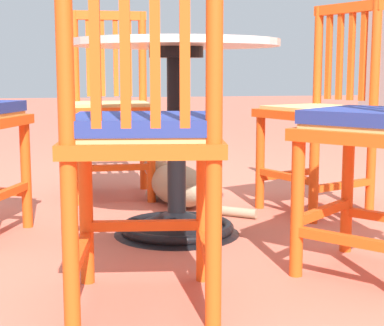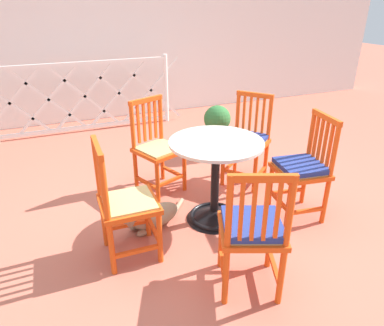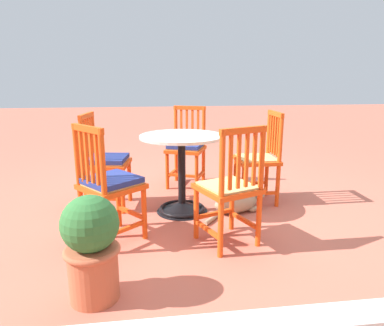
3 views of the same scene
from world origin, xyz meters
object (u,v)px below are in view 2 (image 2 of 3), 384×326
Objects in this scene: orange_chair_near_fence at (247,141)px; terracotta_planter at (217,129)px; cafe_table at (215,190)px; orange_chair_facing_out at (303,169)px; tabby_cat at (152,217)px; orange_chair_by_planter at (252,230)px; orange_chair_at_corner at (125,204)px; orange_chair_tucked_in at (157,149)px.

orange_chair_near_fence reaches higher than terracotta_planter.
cafe_table is at bearing -139.36° from orange_chair_near_fence.
orange_chair_facing_out is 1.38× the size of tabby_cat.
cafe_table is 0.83× the size of orange_chair_near_fence.
orange_chair_facing_out is (0.85, 0.59, 0.00)m from orange_chair_by_planter.
orange_chair_at_corner is 1.00× the size of orange_chair_near_fence.
terracotta_planter is (0.92, 0.56, -0.11)m from orange_chair_tucked_in.
orange_chair_tucked_in is 1.35m from orange_chair_facing_out.
tabby_cat is at bearing 114.07° from orange_chair_by_planter.
orange_chair_by_planter and orange_chair_near_fence have the same top height.
orange_chair_tucked_in is at bearing 137.55° from orange_chair_facing_out.
cafe_table is at bearing -9.49° from tabby_cat.
tabby_cat is (-0.53, 0.09, -0.19)m from cafe_table.
terracotta_planter is at bearing 87.72° from orange_chair_near_fence.
terracotta_planter is (0.03, 0.74, -0.12)m from orange_chair_near_fence.
orange_chair_at_corner is at bearing -134.45° from tabby_cat.
orange_chair_near_fence reaches higher than tabby_cat.
orange_chair_facing_out is at bearing -81.56° from orange_chair_near_fence.
orange_chair_at_corner is 1.51m from orange_chair_facing_out.
orange_chair_tucked_in is 1.00× the size of orange_chair_near_fence.
orange_chair_tucked_in is at bearing 112.23° from cafe_table.
orange_chair_at_corner is at bearing 178.59° from orange_chair_facing_out.
cafe_table is at bearing 80.51° from orange_chair_by_planter.
orange_chair_at_corner and orange_chair_by_planter have the same top height.
orange_chair_facing_out is 1.00× the size of orange_chair_near_fence.
orange_chair_tucked_in is at bearing 67.60° from tabby_cat.
tabby_cat is at bearing 170.51° from cafe_table.
terracotta_planter is (0.77, 2.06, -0.12)m from orange_chair_by_planter.
orange_chair_tucked_in and orange_chair_near_fence have the same top height.
terracotta_planter reaches higher than tabby_cat.
cafe_table is 0.83× the size of orange_chair_tucked_in.
orange_chair_by_planter is (0.15, -1.50, 0.01)m from orange_chair_tucked_in.
orange_chair_at_corner is at bearing -153.53° from orange_chair_near_fence.
terracotta_planter is at bearing 63.23° from cafe_table.
terracotta_planter is at bearing 31.40° from orange_chair_tucked_in.
orange_chair_at_corner and orange_chair_facing_out have the same top height.
orange_chair_tucked_in is (-0.28, 0.70, 0.15)m from cafe_table.
tabby_cat is 1.67m from terracotta_planter.
orange_chair_near_fence is 0.75m from terracotta_planter.
cafe_table is at bearing -67.77° from orange_chair_tucked_in.
orange_chair_tucked_in is at bearing -148.60° from terracotta_planter.
orange_chair_near_fence is at bearing -11.27° from orange_chair_tucked_in.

